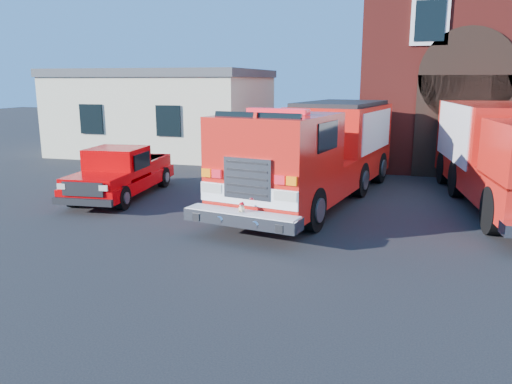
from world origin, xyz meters
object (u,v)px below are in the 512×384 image
(side_building, at_px, (167,111))
(pickup_truck, at_px, (121,173))
(secondary_truck, at_px, (510,153))
(fire_engine, at_px, (317,151))

(side_building, distance_m, pickup_truck, 11.04)
(pickup_truck, xyz_separation_m, secondary_truck, (12.08, 2.04, 0.87))
(pickup_truck, bearing_deg, secondary_truck, 9.60)
(side_building, height_order, pickup_truck, side_building)
(fire_engine, xyz_separation_m, pickup_truck, (-6.31, -1.30, -0.81))
(secondary_truck, bearing_deg, pickup_truck, -170.40)
(side_building, height_order, secondary_truck, side_building)
(secondary_truck, bearing_deg, side_building, 151.36)
(fire_engine, bearing_deg, pickup_truck, -168.36)
(fire_engine, relative_size, secondary_truck, 1.08)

